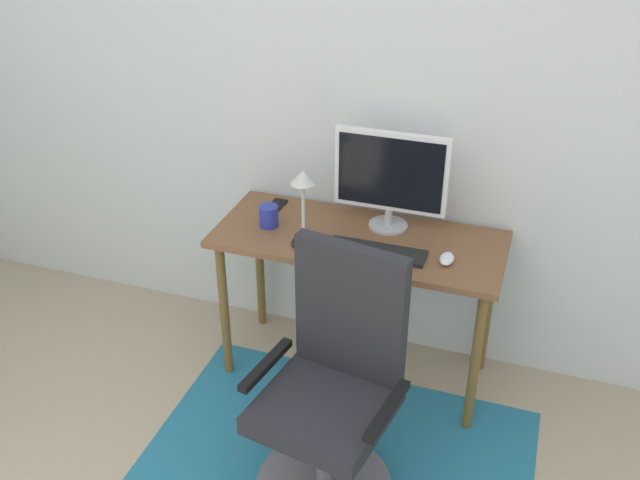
# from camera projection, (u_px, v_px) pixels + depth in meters

# --- Properties ---
(wall_back) EXTENTS (6.00, 0.10, 2.60)m
(wall_back) POSITION_uv_depth(u_px,v_px,m) (371.00, 98.00, 3.22)
(wall_back) COLOR silver
(wall_back) RESTS_ON ground
(area_rug) EXTENTS (1.63, 1.30, 0.01)m
(area_rug) POSITION_uv_depth(u_px,v_px,m) (331.00, 472.00, 2.99)
(area_rug) COLOR teal
(area_rug) RESTS_ON ground
(desk) EXTENTS (1.31, 0.55, 0.77)m
(desk) POSITION_uv_depth(u_px,v_px,m) (358.00, 255.00, 3.24)
(desk) COLOR brown
(desk) RESTS_ON ground
(monitor) EXTENTS (0.51, 0.18, 0.46)m
(monitor) POSITION_uv_depth(u_px,v_px,m) (391.00, 175.00, 3.14)
(monitor) COLOR #B2B2B7
(monitor) RESTS_ON desk
(keyboard) EXTENTS (0.43, 0.13, 0.02)m
(keyboard) POSITION_uv_depth(u_px,v_px,m) (376.00, 251.00, 3.06)
(keyboard) COLOR black
(keyboard) RESTS_ON desk
(computer_mouse) EXTENTS (0.06, 0.10, 0.03)m
(computer_mouse) POSITION_uv_depth(u_px,v_px,m) (447.00, 259.00, 2.99)
(computer_mouse) COLOR white
(computer_mouse) RESTS_ON desk
(coffee_cup) EXTENTS (0.09, 0.09, 0.10)m
(coffee_cup) POSITION_uv_depth(u_px,v_px,m) (269.00, 216.00, 3.25)
(coffee_cup) COLOR #28339E
(coffee_cup) RESTS_ON desk
(cell_phone) EXTENTS (0.07, 0.14, 0.01)m
(cell_phone) POSITION_uv_depth(u_px,v_px,m) (276.00, 206.00, 3.44)
(cell_phone) COLOR black
(cell_phone) RESTS_ON desk
(desk_lamp) EXTENTS (0.11, 0.11, 0.36)m
(desk_lamp) POSITION_uv_depth(u_px,v_px,m) (303.00, 193.00, 3.00)
(desk_lamp) COLOR black
(desk_lamp) RESTS_ON desk
(office_chair) EXTENTS (0.60, 0.55, 1.06)m
(office_chair) POSITION_uv_depth(u_px,v_px,m) (332.00, 405.00, 2.75)
(office_chair) COLOR slate
(office_chair) RESTS_ON ground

